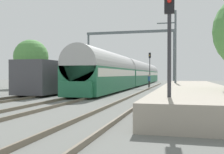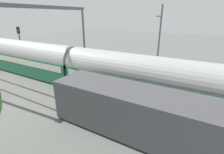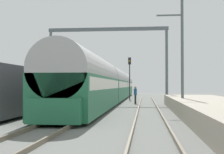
% 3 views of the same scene
% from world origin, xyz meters
% --- Properties ---
extents(ground, '(120.00, 120.00, 0.00)m').
position_xyz_m(ground, '(0.00, 0.00, 0.00)').
color(ground, slate).
extents(track_west, '(1.52, 60.00, 0.16)m').
position_xyz_m(track_west, '(0.00, 0.00, 0.08)').
color(track_west, '#6F6352').
rests_on(track_west, ground).
extents(track_east, '(1.52, 60.00, 0.16)m').
position_xyz_m(track_east, '(4.11, 0.00, 0.08)').
color(track_east, '#6F6352').
rests_on(track_east, ground).
extents(platform, '(4.40, 28.00, 0.90)m').
position_xyz_m(platform, '(7.93, 2.00, 0.45)').
color(platform, '#A39989').
rests_on(platform, ground).
extents(passenger_train, '(2.93, 49.20, 3.82)m').
position_xyz_m(passenger_train, '(0.00, 22.30, 1.97)').
color(passenger_train, '#236B47').
rests_on(passenger_train, ground).
extents(freight_car, '(2.80, 13.00, 2.70)m').
position_xyz_m(freight_car, '(-4.11, 4.56, 1.47)').
color(freight_car, '#47474C').
rests_on(freight_car, ground).
extents(person_crossing, '(0.31, 0.44, 1.73)m').
position_xyz_m(person_crossing, '(2.94, 16.13, 1.03)').
color(person_crossing, '#242424').
rests_on(person_crossing, ground).
extents(railway_signal_far, '(0.36, 0.30, 5.40)m').
position_xyz_m(railway_signal_far, '(1.92, 25.93, 3.43)').
color(railway_signal_far, '#2D2D33').
rests_on(railway_signal_far, ground).
extents(catenary_gantry, '(12.62, 0.28, 7.86)m').
position_xyz_m(catenary_gantry, '(0.00, 17.80, 5.64)').
color(catenary_gantry, '#525B61').
rests_on(catenary_gantry, ground).
extents(catenary_pole_east_mid, '(1.90, 0.20, 8.00)m').
position_xyz_m(catenary_pole_east_mid, '(6.46, 7.50, 4.15)').
color(catenary_pole_east_mid, '#525B61').
rests_on(catenary_pole_east_mid, ground).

